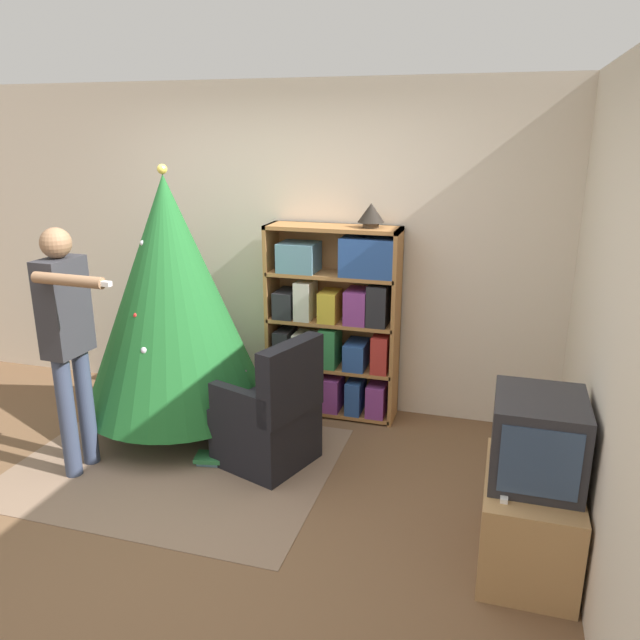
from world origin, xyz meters
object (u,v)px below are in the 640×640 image
(television, at_px, (538,439))
(standing_person, at_px, (68,332))
(armchair, at_px, (270,420))
(christmas_tree, at_px, (171,295))
(table_lamp, at_px, (371,214))
(bookshelf, at_px, (335,324))

(television, xyz_separation_m, standing_person, (-2.88, 0.15, 0.25))
(television, xyz_separation_m, armchair, (-1.68, 0.59, -0.41))
(standing_person, bearing_deg, armchair, 112.94)
(standing_person, bearing_deg, television, 89.95)
(christmas_tree, bearing_deg, television, -19.02)
(television, distance_m, christmas_tree, 2.71)
(armchair, relative_size, table_lamp, 4.60)
(standing_person, bearing_deg, table_lamp, 131.76)
(christmas_tree, distance_m, table_lamp, 1.58)
(television, bearing_deg, bookshelf, 134.55)
(armchair, bearing_deg, christmas_tree, -89.24)
(bookshelf, xyz_separation_m, christmas_tree, (-1.07, -0.62, 0.31))
(christmas_tree, xyz_separation_m, standing_person, (-0.34, -0.73, -0.09))
(armchair, bearing_deg, standing_person, -50.77)
(bookshelf, relative_size, table_lamp, 7.66)
(bookshelf, relative_size, christmas_tree, 0.76)
(armchair, bearing_deg, television, 89.92)
(christmas_tree, xyz_separation_m, armchair, (0.86, -0.29, -0.75))
(armchair, distance_m, table_lamp, 1.67)
(television, distance_m, armchair, 1.83)
(christmas_tree, height_order, table_lamp, christmas_tree)
(bookshelf, distance_m, table_lamp, 0.91)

